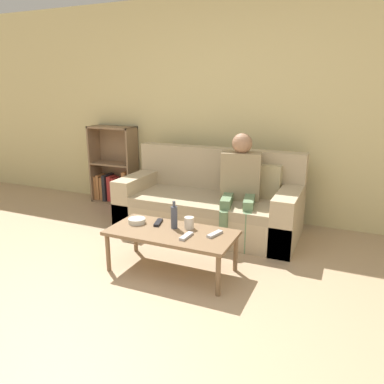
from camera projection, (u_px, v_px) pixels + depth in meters
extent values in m
plane|color=tan|center=(110.00, 342.00, 2.40)|extent=(22.00, 22.00, 0.00)
cube|color=beige|center=(240.00, 111.00, 4.44)|extent=(12.00, 0.06, 2.60)
cube|color=tan|center=(208.00, 218.00, 4.20)|extent=(1.99, 0.86, 0.31)
cube|color=tan|center=(205.00, 202.00, 4.07)|extent=(1.55, 0.68, 0.10)
cube|color=tan|center=(219.00, 168.00, 4.37)|extent=(1.99, 0.18, 0.48)
cube|color=tan|center=(140.00, 197.00, 4.51)|extent=(0.22, 0.86, 0.57)
cube|color=tan|center=(288.00, 217.00, 3.83)|extent=(0.22, 0.86, 0.57)
cube|color=tan|center=(264.00, 181.00, 4.03)|extent=(0.36, 0.12, 0.36)
cube|color=#8E7051|center=(96.00, 163.00, 5.28)|extent=(0.02, 0.28, 1.06)
cube|color=#8E7051|center=(133.00, 167.00, 5.04)|extent=(0.02, 0.28, 1.06)
cube|color=#8E7051|center=(119.00, 163.00, 5.27)|extent=(0.64, 0.02, 1.06)
cube|color=#8E7051|center=(116.00, 201.00, 5.30)|extent=(0.64, 0.28, 0.02)
cube|color=#8E7051|center=(114.00, 164.00, 5.15)|extent=(0.60, 0.28, 0.02)
cube|color=#8E7051|center=(112.00, 127.00, 5.02)|extent=(0.64, 0.28, 0.02)
cube|color=#B77542|center=(98.00, 187.00, 5.34)|extent=(0.04, 0.16, 0.32)
cube|color=#B77542|center=(101.00, 187.00, 5.32)|extent=(0.04, 0.17, 0.35)
cube|color=#B77542|center=(104.00, 188.00, 5.30)|extent=(0.05, 0.16, 0.32)
cube|color=#232328|center=(108.00, 187.00, 5.28)|extent=(0.05, 0.24, 0.36)
cube|color=red|center=(112.00, 188.00, 5.25)|extent=(0.06, 0.16, 0.35)
cube|color=red|center=(116.00, 189.00, 5.23)|extent=(0.04, 0.16, 0.34)
cube|color=#993D84|center=(120.00, 191.00, 5.21)|extent=(0.07, 0.19, 0.30)
cube|color=red|center=(124.00, 190.00, 5.18)|extent=(0.05, 0.20, 0.35)
cube|color=#B77542|center=(127.00, 187.00, 5.14)|extent=(0.06, 0.18, 0.44)
cylinder|color=brown|center=(108.00, 253.00, 3.28)|extent=(0.04, 0.04, 0.34)
cylinder|color=brown|center=(218.00, 276.00, 2.89)|extent=(0.04, 0.04, 0.34)
cylinder|color=brown|center=(135.00, 235.00, 3.68)|extent=(0.04, 0.04, 0.34)
cylinder|color=brown|center=(236.00, 253.00, 3.28)|extent=(0.04, 0.04, 0.34)
cube|color=brown|center=(171.00, 233.00, 3.23)|extent=(1.11, 0.53, 0.03)
cylinder|color=#66845B|center=(223.00, 231.00, 3.68)|extent=(0.11, 0.11, 0.41)
cylinder|color=#66845B|center=(246.00, 233.00, 3.64)|extent=(0.11, 0.11, 0.41)
cube|color=#66845B|center=(227.00, 200.00, 3.83)|extent=(0.17, 0.39, 0.09)
cube|color=#66845B|center=(249.00, 202.00, 3.78)|extent=(0.17, 0.39, 0.09)
cube|color=#9E8966|center=(241.00, 176.00, 3.96)|extent=(0.44, 0.28, 0.50)
sphere|color=#A87A5B|center=(242.00, 143.00, 3.87)|extent=(0.21, 0.21, 0.21)
cylinder|color=silver|center=(189.00, 223.00, 3.28)|extent=(0.09, 0.09, 0.10)
cube|color=black|center=(158.00, 222.00, 3.40)|extent=(0.09, 0.18, 0.02)
cube|color=#B7B7BC|center=(215.00, 234.00, 3.14)|extent=(0.09, 0.18, 0.02)
cube|color=#B7B7BC|center=(186.00, 236.00, 3.09)|extent=(0.06, 0.17, 0.02)
cylinder|color=beige|center=(137.00, 221.00, 3.41)|extent=(0.16, 0.16, 0.05)
cylinder|color=#424756|center=(174.00, 217.00, 3.27)|extent=(0.06, 0.06, 0.20)
cylinder|color=#424756|center=(174.00, 204.00, 3.24)|extent=(0.03, 0.03, 0.05)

